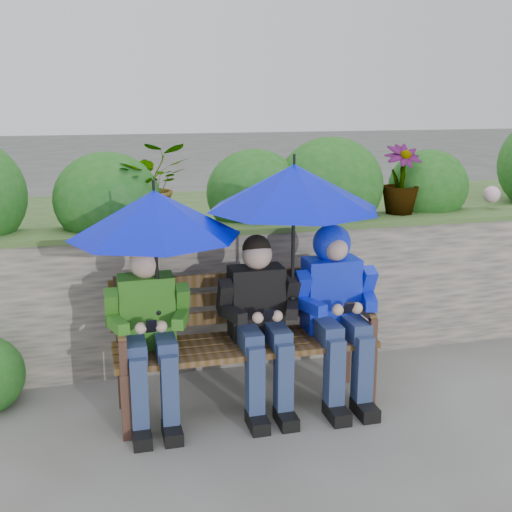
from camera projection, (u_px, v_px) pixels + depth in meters
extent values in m
plane|color=#525148|center=(260.00, 399.00, 4.22)|extent=(60.00, 60.00, 0.00)
cube|color=#575651|center=(234.00, 294.00, 4.80)|extent=(8.00, 0.40, 1.00)
cube|color=#304C23|center=(234.00, 227.00, 4.67)|extent=(8.00, 0.42, 0.04)
cube|color=#304C23|center=(206.00, 258.00, 5.93)|extent=(8.00, 2.00, 0.96)
ellipsoid|color=#165315|center=(107.00, 200.00, 4.54)|extent=(0.75, 0.60, 0.68)
ellipsoid|color=#165315|center=(254.00, 193.00, 4.89)|extent=(0.74, 0.59, 0.66)
ellipsoid|color=#165315|center=(330.00, 186.00, 4.98)|extent=(0.85, 0.68, 0.77)
ellipsoid|color=#165315|center=(428.00, 187.00, 5.30)|extent=(0.69, 0.55, 0.62)
sphere|color=#CE9AB8|center=(243.00, 205.00, 4.76)|extent=(0.14, 0.14, 0.14)
sphere|color=#CE9AB8|center=(492.00, 194.00, 5.27)|extent=(0.14, 0.14, 0.14)
imported|color=#165315|center=(151.00, 184.00, 4.55)|extent=(0.54, 0.47, 0.60)
imported|color=#165315|center=(401.00, 180.00, 5.03)|extent=(0.30, 0.30, 0.54)
cube|color=#432A20|center=(126.00, 407.00, 3.68)|extent=(0.05, 0.05, 0.41)
cube|color=#432A20|center=(122.00, 377.00, 4.07)|extent=(0.05, 0.05, 0.41)
cube|color=#432A20|center=(371.00, 378.00, 4.06)|extent=(0.05, 0.05, 0.41)
cube|color=#432A20|center=(346.00, 354.00, 4.44)|extent=(0.05, 0.05, 0.41)
cube|color=#4F3616|center=(253.00, 356.00, 3.85)|extent=(1.63, 0.09, 0.04)
cube|color=#4F3616|center=(248.00, 348.00, 3.96)|extent=(1.63, 0.09, 0.04)
cube|color=#4F3616|center=(244.00, 341.00, 4.07)|extent=(1.63, 0.09, 0.04)
cube|color=#4F3616|center=(239.00, 335.00, 4.18)|extent=(1.63, 0.09, 0.04)
cube|color=#432A20|center=(118.00, 312.00, 3.98)|extent=(0.05, 0.05, 0.45)
cube|color=#4F3616|center=(120.00, 329.00, 3.78)|extent=(0.05, 0.42, 0.04)
cube|color=#432A20|center=(123.00, 358.00, 3.61)|extent=(0.05, 0.05, 0.20)
cube|color=#432A20|center=(347.00, 294.00, 4.35)|extent=(0.05, 0.05, 0.45)
cube|color=#4F3616|center=(360.00, 308.00, 4.15)|extent=(0.05, 0.42, 0.04)
cube|color=#432A20|center=(373.00, 333.00, 3.98)|extent=(0.05, 0.05, 0.20)
cube|color=#4F3616|center=(238.00, 315.00, 4.20)|extent=(1.63, 0.03, 0.08)
cube|color=#4F3616|center=(237.00, 297.00, 4.16)|extent=(1.63, 0.03, 0.08)
cube|color=#4F3616|center=(237.00, 278.00, 4.13)|extent=(1.63, 0.03, 0.08)
cube|color=#2F7E20|center=(147.00, 311.00, 3.90)|extent=(0.33, 0.20, 0.45)
sphere|color=tan|center=(145.00, 263.00, 3.80)|extent=(0.19, 0.19, 0.19)
sphere|color=#B6803D|center=(145.00, 257.00, 3.80)|extent=(0.18, 0.18, 0.18)
cube|color=navy|center=(135.00, 347.00, 3.77)|extent=(0.12, 0.31, 0.12)
cube|color=navy|center=(139.00, 398.00, 3.68)|extent=(0.10, 0.11, 0.50)
cube|color=black|center=(142.00, 437.00, 3.68)|extent=(0.11, 0.21, 0.08)
cube|color=navy|center=(165.00, 345.00, 3.81)|extent=(0.12, 0.31, 0.12)
cube|color=navy|center=(170.00, 395.00, 3.73)|extent=(0.10, 0.11, 0.50)
cube|color=black|center=(172.00, 433.00, 3.72)|extent=(0.11, 0.21, 0.08)
cube|color=#2F7E20|center=(111.00, 307.00, 3.79)|extent=(0.08, 0.18, 0.25)
cube|color=#2F7E20|center=(118.00, 325.00, 3.69)|extent=(0.13, 0.21, 0.07)
sphere|color=tan|center=(141.00, 328.00, 3.64)|extent=(0.07, 0.07, 0.07)
cube|color=#2F7E20|center=(182.00, 302.00, 3.89)|extent=(0.08, 0.18, 0.25)
cube|color=#2F7E20|center=(180.00, 320.00, 3.78)|extent=(0.13, 0.21, 0.07)
sphere|color=tan|center=(161.00, 326.00, 3.67)|extent=(0.07, 0.07, 0.07)
cube|color=black|center=(151.00, 326.00, 3.64)|extent=(0.06, 0.07, 0.09)
cube|color=black|center=(256.00, 302.00, 4.06)|extent=(0.34, 0.20, 0.46)
sphere|color=tan|center=(257.00, 255.00, 3.97)|extent=(0.19, 0.19, 0.19)
sphere|color=black|center=(257.00, 249.00, 3.97)|extent=(0.18, 0.18, 0.18)
cube|color=navy|center=(249.00, 337.00, 3.93)|extent=(0.12, 0.32, 0.12)
cube|color=navy|center=(255.00, 385.00, 3.85)|extent=(0.10, 0.11, 0.50)
cube|color=black|center=(258.00, 422.00, 3.84)|extent=(0.11, 0.22, 0.08)
cube|color=navy|center=(276.00, 334.00, 3.98)|extent=(0.12, 0.32, 0.12)
cube|color=navy|center=(284.00, 382.00, 3.89)|extent=(0.10, 0.11, 0.50)
cube|color=black|center=(286.00, 419.00, 3.89)|extent=(0.11, 0.22, 0.08)
cube|color=black|center=(225.00, 298.00, 3.95)|extent=(0.08, 0.18, 0.25)
cube|color=black|center=(234.00, 315.00, 3.85)|extent=(0.13, 0.21, 0.07)
sphere|color=tan|center=(258.00, 318.00, 3.80)|extent=(0.07, 0.07, 0.07)
cube|color=black|center=(291.00, 292.00, 4.05)|extent=(0.08, 0.18, 0.25)
cube|color=black|center=(292.00, 310.00, 3.94)|extent=(0.13, 0.21, 0.07)
sphere|color=tan|center=(277.00, 316.00, 3.83)|extent=(0.07, 0.07, 0.07)
cube|color=black|center=(268.00, 316.00, 3.80)|extent=(0.06, 0.07, 0.09)
cube|color=#0006C9|center=(331.00, 294.00, 4.18)|extent=(0.35, 0.21, 0.48)
sphere|color=tan|center=(333.00, 246.00, 4.09)|extent=(0.20, 0.20, 0.20)
sphere|color=#0006C9|center=(332.00, 243.00, 4.11)|extent=(0.25, 0.25, 0.25)
sphere|color=tan|center=(336.00, 249.00, 4.04)|extent=(0.15, 0.15, 0.15)
cube|color=navy|center=(326.00, 329.00, 4.05)|extent=(0.12, 0.33, 0.12)
cube|color=navy|center=(334.00, 377.00, 3.95)|extent=(0.10, 0.11, 0.51)
cube|color=black|center=(337.00, 413.00, 3.95)|extent=(0.11, 0.23, 0.08)
cube|color=navy|center=(353.00, 327.00, 4.09)|extent=(0.12, 0.33, 0.12)
cube|color=navy|center=(362.00, 374.00, 4.00)|extent=(0.10, 0.11, 0.51)
cube|color=black|center=(365.00, 410.00, 3.99)|extent=(0.11, 0.23, 0.08)
cube|color=#0006C9|center=(301.00, 290.00, 4.07)|extent=(0.08, 0.19, 0.27)
cube|color=#0006C9|center=(313.00, 307.00, 3.96)|extent=(0.13, 0.22, 0.07)
sphere|color=tan|center=(338.00, 310.00, 3.91)|extent=(0.07, 0.07, 0.07)
cube|color=#0006C9|center=(366.00, 285.00, 4.17)|extent=(0.08, 0.19, 0.27)
cube|color=#0006C9|center=(370.00, 302.00, 4.06)|extent=(0.13, 0.22, 0.07)
sphere|color=tan|center=(357.00, 308.00, 3.94)|extent=(0.07, 0.07, 0.07)
cube|color=black|center=(348.00, 308.00, 3.91)|extent=(0.06, 0.07, 0.09)
cone|color=#000CD2|center=(155.00, 214.00, 3.69)|extent=(1.01, 1.01, 0.27)
cylinder|color=black|center=(153.00, 185.00, 3.64)|extent=(0.02, 0.02, 0.06)
cylinder|color=black|center=(156.00, 264.00, 3.76)|extent=(0.02, 0.02, 0.60)
sphere|color=black|center=(158.00, 312.00, 3.83)|extent=(0.04, 0.04, 0.04)
cone|color=#000CD2|center=(294.00, 187.00, 3.85)|extent=(1.07, 1.07, 0.27)
cylinder|color=black|center=(294.00, 159.00, 3.81)|extent=(0.02, 0.02, 0.06)
cylinder|color=black|center=(293.00, 244.00, 3.94)|extent=(0.02, 0.02, 0.70)
sphere|color=black|center=(292.00, 298.00, 4.02)|extent=(0.04, 0.04, 0.04)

